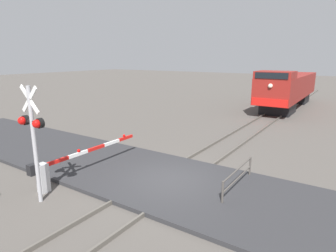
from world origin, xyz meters
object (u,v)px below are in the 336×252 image
Objects in this scene: locomotive at (288,88)px; crossing_signal at (32,132)px; guard_railing at (238,176)px; crossing_gate at (59,167)px.

crossing_signal is at bearing -96.67° from locomotive.
locomotive reaches higher than guard_railing.
guard_railing is at bearing 40.18° from crossing_signal.
crossing_signal is 0.73× the size of crossing_gate.
crossing_gate is (-0.57, 1.27, -1.81)m from crossing_signal.
crossing_signal is at bearing -65.72° from crossing_gate.
crossing_signal reaches higher than locomotive.
crossing_gate is 7.03m from guard_railing.
locomotive is 4.84× the size of guard_railing.
crossing_gate is at bearing -150.80° from guard_railing.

